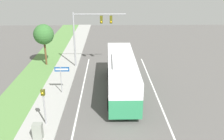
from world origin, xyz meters
The scene contains 11 objects.
ground_plane centered at (0.00, 0.00, 0.00)m, with size 80.00×80.00×0.00m, color #565451.
sidewalk centered at (-6.20, 0.00, 0.06)m, with size 2.80×80.00×0.12m.
grass_verge centered at (-9.40, 0.00, 0.05)m, with size 3.60×80.00×0.10m.
lane_divider_near centered at (-3.60, 0.00, 0.00)m, with size 0.14×30.00×0.01m.
lane_divider_far centered at (3.60, 0.00, 0.00)m, with size 0.14×30.00×0.01m.
bus centered at (0.28, 4.91, 2.00)m, with size 2.76×11.91×3.60m.
signal_gantry centered at (-3.20, 12.04, 4.81)m, with size 6.28×0.41×6.75m.
pedestrian_signal centered at (-5.78, -1.02, 2.05)m, with size 0.28×0.34×3.00m.
street_sign centered at (-5.41, 4.45, 1.99)m, with size 1.39×0.08×2.79m.
utility_cabinet centered at (-5.89, -2.84, 0.71)m, with size 0.65×0.51×1.18m.
roadside_tree centered at (-8.84, 12.71, 3.97)m, with size 2.48×2.48×5.13m.
Camera 1 is at (-1.07, -17.42, 10.72)m, focal length 40.00 mm.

